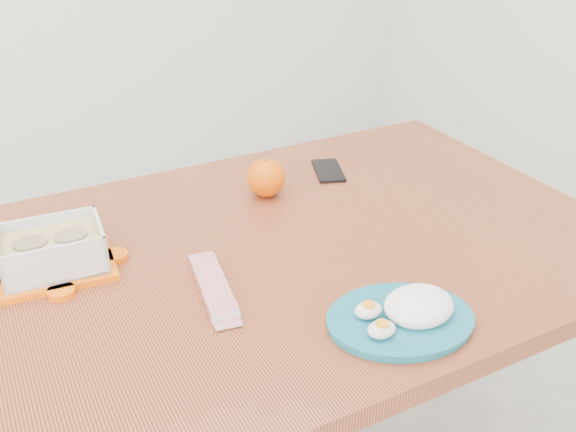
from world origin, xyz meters
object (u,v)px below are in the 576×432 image
rice_plate (406,313)px  smartphone (328,171)px  orange_fruit (266,178)px  food_container (53,251)px  dining_table (288,281)px

rice_plate → smartphone: (0.19, 0.55, -0.02)m
rice_plate → smartphone: bearing=87.1°
orange_fruit → smartphone: orange_fruit is taller
food_container → smartphone: bearing=16.2°
food_container → rice_plate: 0.63m
dining_table → orange_fruit: 0.25m
food_container → rice_plate: food_container is taller
rice_plate → dining_table: bearing=115.3°
food_container → smartphone: food_container is taller
rice_plate → smartphone: 0.58m
food_container → rice_plate: size_ratio=0.73×
rice_plate → smartphone: rice_plate is taller
smartphone → dining_table: bearing=-114.3°
food_container → orange_fruit: (0.47, 0.09, 0.00)m
orange_fruit → smartphone: 0.19m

